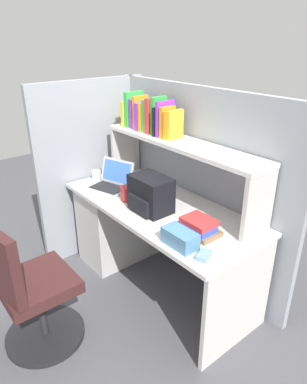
{
  "coord_description": "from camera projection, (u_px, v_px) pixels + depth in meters",
  "views": [
    {
      "loc": [
        1.76,
        -1.48,
        1.89
      ],
      "look_at": [
        0.0,
        -0.05,
        0.85
      ],
      "focal_mm": 32.71,
      "sensor_mm": 36.0,
      "label": 1
    }
  ],
  "objects": [
    {
      "name": "ground_plane",
      "position": [
        158.0,
        284.0,
        2.88
      ],
      "size": [
        8.0,
        8.0,
        0.0
      ],
      "primitive_type": "plane",
      "color": "#4C4C51"
    },
    {
      "name": "desk",
      "position": [
        129.0,
        223.0,
        2.99
      ],
      "size": [
        1.6,
        0.7,
        0.73
      ],
      "color": "silver",
      "rests_on": "ground_plane"
    },
    {
      "name": "cubicle_partition_rear",
      "position": [
        195.0,
        186.0,
        2.77
      ],
      "size": [
        1.84,
        0.05,
        1.55
      ],
      "primitive_type": "cube",
      "color": "gray",
      "rests_on": "ground_plane"
    },
    {
      "name": "cubicle_partition_left",
      "position": [
        94.0,
        169.0,
        3.13
      ],
      "size": [
        0.05,
        1.06,
        1.55
      ],
      "primitive_type": "cube",
      "color": "gray",
      "rests_on": "ground_plane"
    },
    {
      "name": "overhead_hutch",
      "position": [
        180.0,
        154.0,
        2.54
      ],
      "size": [
        1.44,
        0.28,
        0.45
      ],
      "color": "beige",
      "rests_on": "desk"
    },
    {
      "name": "reference_books_on_shelf",
      "position": [
        150.0,
        116.0,
        2.7
      ],
      "size": [
        0.57,
        0.18,
        0.28
      ],
      "color": "yellow",
      "rests_on": "overhead_hutch"
    },
    {
      "name": "laptop",
      "position": [
        112.0,
        182.0,
        2.84
      ],
      "size": [
        0.37,
        0.34,
        0.22
      ],
      "color": "#B7BABF",
      "rests_on": "desk"
    },
    {
      "name": "backpack",
      "position": [
        150.0,
        194.0,
        2.45
      ],
      "size": [
        0.3,
        0.22,
        0.25
      ],
      "color": "black",
      "rests_on": "desk"
    },
    {
      "name": "computer_mouse",
      "position": [
        204.0,
        255.0,
        1.96
      ],
      "size": [
        0.1,
        0.12,
        0.03
      ],
      "primitive_type": "cube",
      "rotation": [
        0.0,
        0.0,
        0.4
      ],
      "color": "#7299C6",
      "rests_on": "desk"
    },
    {
      "name": "paper_cup",
      "position": [
        96.0,
        176.0,
        2.99
      ],
      "size": [
        0.08,
        0.08,
        0.09
      ],
      "primitive_type": "cylinder",
      "color": "white",
      "rests_on": "desk"
    },
    {
      "name": "tissue_box",
      "position": [
        180.0,
        238.0,
        2.07
      ],
      "size": [
        0.22,
        0.12,
        0.1
      ],
      "primitive_type": "cube",
      "rotation": [
        0.0,
        0.0,
        0.0
      ],
      "color": "teal",
      "rests_on": "desk"
    },
    {
      "name": "snack_canister",
      "position": [
        127.0,
        193.0,
        2.63
      ],
      "size": [
        0.1,
        0.1,
        0.11
      ],
      "primitive_type": "cylinder",
      "color": "maroon",
      "rests_on": "desk"
    },
    {
      "name": "desk_book_stack",
      "position": [
        199.0,
        227.0,
        2.2
      ],
      "size": [
        0.25,
        0.17,
        0.1
      ],
      "color": "olive",
      "rests_on": "desk"
    },
    {
      "name": "office_chair",
      "position": [
        30.0,
        295.0,
        2.18
      ],
      "size": [
        0.52,
        0.52,
        0.93
      ],
      "rotation": [
        0.0,
        0.0,
        3.31
      ],
      "color": "black",
      "rests_on": "ground_plane"
    }
  ]
}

